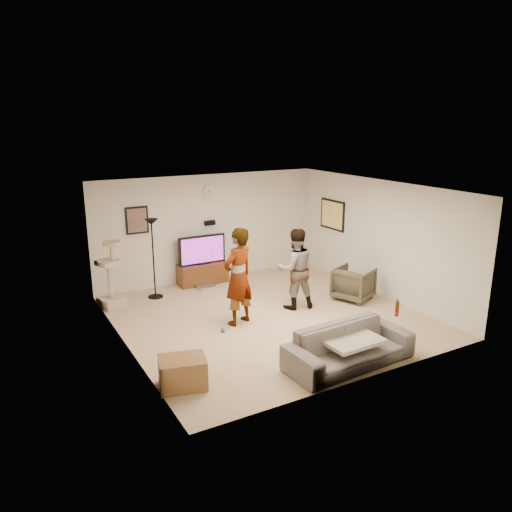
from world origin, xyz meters
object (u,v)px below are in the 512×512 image
beer_bottle (397,309)px  armchair (354,284)px  floor_lamp (153,259)px  side_table (183,373)px  sofa (349,346)px  tv_stand (203,273)px  tv (202,250)px  person_right (295,269)px  cat_tree (109,274)px  person_left (238,277)px

beer_bottle → armchair: bearing=65.9°
floor_lamp → side_table: 3.92m
armchair → sofa: bearing=115.3°
tv_stand → tv: size_ratio=1.02×
sofa → tv: bearing=92.1°
tv → beer_bottle: tv is taller
person_right → side_table: 3.66m
floor_lamp → tv: bearing=16.3°
armchair → side_table: (-4.48, -1.61, -0.12)m
side_table → sofa: bearing=-14.0°
floor_lamp → beer_bottle: floor_lamp is taller
tv → armchair: size_ratio=1.49×
floor_lamp → cat_tree: bearing=-173.2°
floor_lamp → person_left: person_left is taller
cat_tree → armchair: 5.06m
beer_bottle → armchair: 2.48m
tv_stand → beer_bottle: bearing=-73.9°
cat_tree → sofa: cat_tree is taller
person_left → armchair: 2.79m
tv_stand → floor_lamp: (-1.27, -0.37, 0.61)m
person_right → armchair: person_right is taller
beer_bottle → floor_lamp: bearing=121.1°
tv_stand → beer_bottle: (1.38, -4.78, 0.50)m
cat_tree → person_left: bearing=-46.8°
cat_tree → beer_bottle: size_ratio=5.56×
person_right → beer_bottle: bearing=110.3°
tv → side_table: (-2.10, -4.15, -0.59)m
beer_bottle → side_table: (-3.48, 0.63, -0.52)m
tv_stand → person_left: bearing=-97.9°
person_left → person_right: size_ratio=1.12×
floor_lamp → person_right: size_ratio=1.04×
sofa → side_table: sofa is taller
floor_lamp → cat_tree: floor_lamp is taller
tv_stand → tv: tv is taller
person_right → tv_stand: bearing=-54.7°
cat_tree → beer_bottle: (3.61, -4.29, 0.04)m
tv → person_left: (-0.35, -2.50, 0.11)m
sofa → beer_bottle: (0.97, 0.00, 0.43)m
floor_lamp → armchair: floor_lamp is taller
person_left → person_right: bearing=167.3°
tv → person_left: person_left is taller
tv_stand → side_table: size_ratio=1.74×
tv_stand → armchair: (2.38, -2.54, 0.10)m
floor_lamp → person_right: (2.29, -1.96, -0.03)m
cat_tree → side_table: (0.13, -3.66, -0.47)m
floor_lamp → person_left: size_ratio=0.93×
cat_tree → person_right: size_ratio=0.84×
tv_stand → armchair: bearing=-46.9°
cat_tree → person_left: (1.89, -2.01, 0.23)m
cat_tree → beer_bottle: cat_tree is taller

